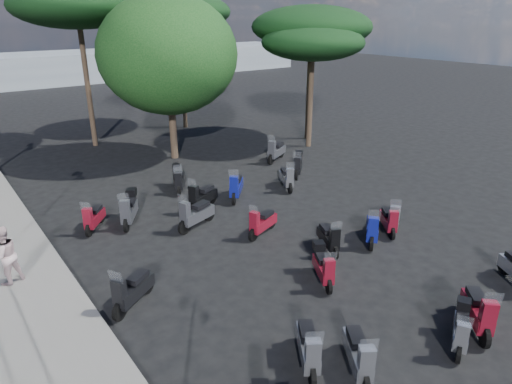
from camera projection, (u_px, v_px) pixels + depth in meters
ground at (303, 285)px, 12.56m from camera, size 120.00×120.00×0.00m
sidewalk at (23, 316)px, 11.15m from camera, size 3.00×30.00×0.15m
pedestrian_far at (4, 255)px, 12.11m from camera, size 0.97×0.86×1.65m
scooter_3 at (132, 291)px, 11.46m from camera, size 1.50×1.04×1.36m
scooter_4 at (129, 210)px, 16.01m from camera, size 1.13×1.58×1.42m
scooter_5 at (94, 218)px, 15.60m from camera, size 1.07×1.27×1.25m
scooter_8 at (308, 348)px, 9.51m from camera, size 1.06×1.46×1.35m
scooter_9 at (323, 267)px, 12.54m from camera, size 0.93×1.42×1.25m
scooter_10 at (196, 215)px, 15.71m from camera, size 1.75×0.82×1.44m
scooter_11 at (178, 179)px, 19.17m from camera, size 0.84×1.51×1.28m
scooter_13 at (461, 330)px, 10.10m from camera, size 1.35×0.88×1.18m
scooter_14 at (372, 229)px, 14.73m from camera, size 1.41×1.21×1.39m
scooter_15 at (262, 223)px, 15.22m from camera, size 1.54×0.76×1.28m
scooter_16 at (202, 197)px, 17.19m from camera, size 1.67×0.95×1.43m
scooter_17 at (180, 182)px, 18.96m from camera, size 0.94×1.36×1.24m
scooter_19 at (478, 312)px, 10.62m from camera, size 1.32×1.36×1.42m
scooter_20 at (389, 221)px, 15.40m from camera, size 1.04×1.31×1.25m
scooter_21 at (329, 238)px, 14.20m from camera, size 0.82×1.47×1.25m
scooter_22 at (236, 187)px, 18.17m from camera, size 1.31×1.41×1.45m
scooter_23 at (298, 165)px, 20.79m from camera, size 1.30×1.26×1.32m
scooter_27 at (394, 216)px, 15.67m from camera, size 1.43×1.02×1.31m
scooter_28 at (287, 178)px, 19.25m from camera, size 0.92×1.55×1.34m
scooter_29 at (276, 151)px, 22.83m from camera, size 1.70×1.03×1.48m
scooter_30 at (359, 355)px, 9.31m from camera, size 1.06×1.46×1.35m
broadleaf_tree at (168, 55)px, 21.68m from camera, size 6.65×6.65×7.95m
pine_0 at (179, 12)px, 27.25m from camera, size 6.17×6.17×8.11m
pine_1 at (312, 27)px, 24.89m from camera, size 6.58×6.58×7.41m
pine_2 at (77, 6)px, 23.06m from camera, size 6.68×6.68×8.50m
pine_3 at (313, 43)px, 23.58m from camera, size 5.37×5.37×6.49m
distant_hills at (0, 71)px, 45.53m from camera, size 70.00×8.00×3.00m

